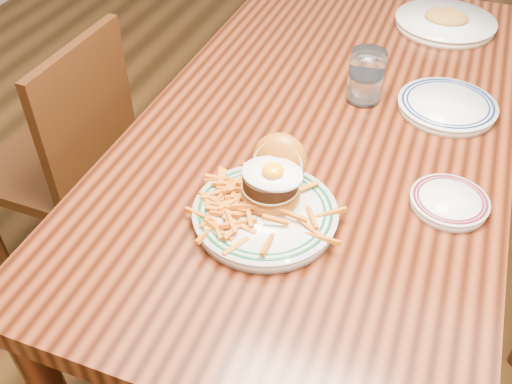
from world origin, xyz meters
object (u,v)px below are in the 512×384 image
at_px(chair_left, 67,158).
at_px(side_plate, 449,201).
at_px(main_plate, 268,200).
at_px(table, 327,141).

height_order(chair_left, side_plate, chair_left).
bearing_deg(main_plate, chair_left, 154.25).
relative_size(main_plate, side_plate, 1.89).
relative_size(chair_left, side_plate, 5.49).
bearing_deg(main_plate, table, 83.19).
bearing_deg(chair_left, table, 6.88).
bearing_deg(side_plate, chair_left, 154.65).
distance_m(chair_left, main_plate, 0.88).
bearing_deg(side_plate, main_plate, -172.84).
bearing_deg(main_plate, side_plate, 20.61).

